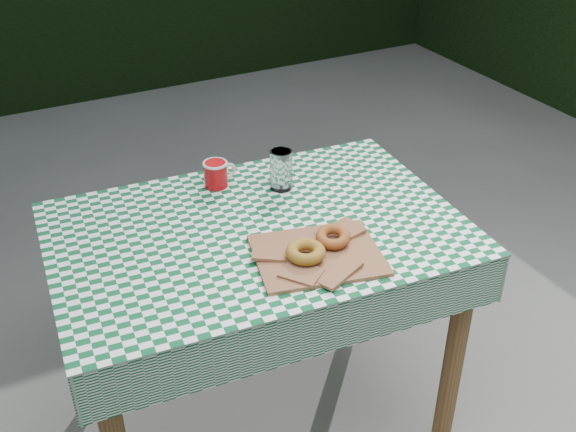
% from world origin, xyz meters
% --- Properties ---
extents(ground, '(60.00, 60.00, 0.00)m').
position_xyz_m(ground, '(0.00, 0.00, 0.00)').
color(ground, '#5A5A54').
rests_on(ground, ground).
extents(table, '(1.16, 0.82, 0.75)m').
position_xyz_m(table, '(0.01, -0.17, 0.38)').
color(table, brown).
rests_on(table, ground).
extents(tablecloth, '(1.18, 0.84, 0.01)m').
position_xyz_m(tablecloth, '(0.01, -0.17, 0.75)').
color(tablecloth, '#0C4E2A').
rests_on(tablecloth, table).
extents(paper_bag, '(0.37, 0.32, 0.02)m').
position_xyz_m(paper_bag, '(0.09, -0.37, 0.76)').
color(paper_bag, '#9A6743').
rests_on(paper_bag, tablecloth).
extents(bagel_front, '(0.12, 0.12, 0.03)m').
position_xyz_m(bagel_front, '(0.05, -0.37, 0.79)').
color(bagel_front, '#A06F21').
rests_on(bagel_front, paper_bag).
extents(bagel_back, '(0.13, 0.13, 0.03)m').
position_xyz_m(bagel_back, '(0.15, -0.34, 0.79)').
color(bagel_back, '#9A4920').
rests_on(bagel_back, paper_bag).
extents(coffee_mug, '(0.16, 0.16, 0.08)m').
position_xyz_m(coffee_mug, '(0.00, 0.10, 0.80)').
color(coffee_mug, '#AA0B0E').
rests_on(coffee_mug, tablecloth).
extents(drinking_glass, '(0.08, 0.08, 0.12)m').
position_xyz_m(drinking_glass, '(0.17, 0.00, 0.82)').
color(drinking_glass, silver).
rests_on(drinking_glass, tablecloth).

